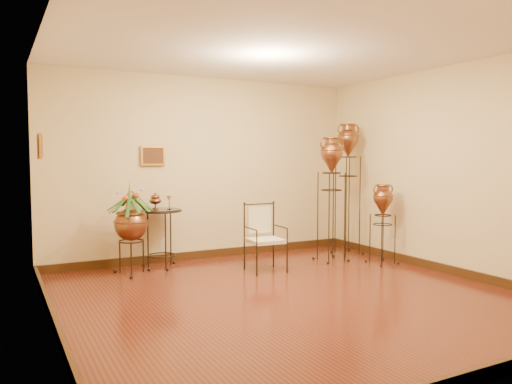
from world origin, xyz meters
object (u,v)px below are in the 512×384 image
amphora_mid (331,198)px  planter_urn (131,220)px  armchair (265,238)px  amphora_tall (348,187)px  side_table (161,237)px

amphora_mid → planter_urn: 2.97m
amphora_mid → armchair: (-1.24, -0.18, -0.49)m
amphora_tall → amphora_mid: 0.65m
amphora_mid → side_table: (-2.43, 0.75, -0.53)m
planter_urn → amphora_mid: bearing=-10.2°
planter_urn → side_table: bearing=25.1°
amphora_tall → amphora_mid: amphora_tall is taller
amphora_mid → amphora_tall: bearing=29.4°
amphora_mid → armchair: size_ratio=2.04×
planter_urn → armchair: size_ratio=1.40×
planter_urn → armchair: bearing=-22.9°
armchair → side_table: side_table is taller
planter_urn → armchair: 1.84m
planter_urn → side_table: planter_urn is taller
amphora_tall → side_table: 3.09m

